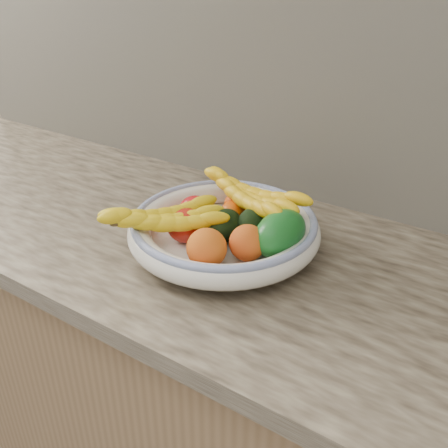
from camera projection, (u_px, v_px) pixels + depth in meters
The scene contains 14 objects.
kitchen_counter at pixel (229, 391), 1.26m from camera, with size 2.44×0.66×1.40m.
fruit_bowl at pixel (224, 229), 1.01m from camera, with size 0.39×0.39×0.08m.
clementine_back_left at pixel (235, 203), 1.10m from camera, with size 0.05×0.05×0.04m, color #FF5D05.
clementine_back_right at pixel (261, 207), 1.09m from camera, with size 0.05×0.05×0.05m, color #DC5F04.
clementine_back_mid at pixel (233, 213), 1.06m from camera, with size 0.06×0.06×0.05m, color #E35404.
tomato_left at pixel (195, 210), 1.06m from camera, with size 0.07×0.07×0.06m, color red.
tomato_near_left at pixel (186, 225), 1.00m from camera, with size 0.08×0.08×0.07m, color #AF1B0E.
avocado_center at pixel (224, 226), 0.99m from camera, with size 0.06×0.09×0.06m, color black.
avocado_right at pixel (255, 223), 1.00m from camera, with size 0.06×0.09×0.06m, color black.
green_mango at pixel (280, 233), 0.94m from camera, with size 0.08×0.13×0.09m, color #10591A.
peach_front at pixel (207, 248), 0.91m from camera, with size 0.08×0.08×0.08m, color orange.
peach_right at pixel (247, 243), 0.93m from camera, with size 0.07×0.07×0.07m, color orange.
banana_bunch_back at pixel (249, 199), 1.04m from camera, with size 0.28×0.11×0.08m, color yellow, non-canonical shape.
banana_bunch_front at pixel (164, 222), 0.97m from camera, with size 0.26×0.11×0.07m, color yellow, non-canonical shape.
Camera 1 is at (0.48, 0.92, 1.45)m, focal length 40.00 mm.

